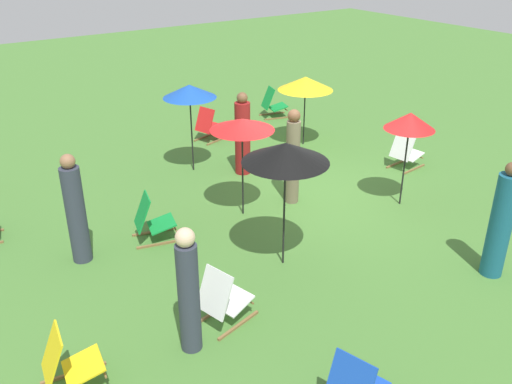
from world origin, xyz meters
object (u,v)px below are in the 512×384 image
deckchair_0 (273,104)px  umbrella_3 (189,91)px  umbrella_0 (306,83)px  person_4 (293,158)px  deckchair_8 (152,220)px  umbrella_4 (242,125)px  deckchair_6 (68,364)px  deckchair_7 (209,126)px  deckchair_5 (223,299)px  umbrella_1 (286,153)px  person_0 (501,224)px  deckchair_1 (406,152)px  person_2 (243,136)px  umbrella_2 (410,121)px  person_3 (189,292)px  person_1 (76,212)px

deckchair_0 → umbrella_3: umbrella_3 is taller
umbrella_0 → person_4: (-2.29, 2.14, -0.60)m
deckchair_8 → umbrella_4: size_ratio=0.47×
deckchair_6 → umbrella_4: (2.47, -3.96, 1.35)m
deckchair_7 → person_4: person_4 is taller
deckchair_0 → deckchair_6: bearing=147.0°
deckchair_5 → umbrella_3: umbrella_3 is taller
umbrella_1 → person_0: 3.32m
deckchair_1 → person_2: 3.57m
deckchair_0 → deckchair_5: bearing=155.5°
deckchair_0 → deckchair_7: same height
deckchair_6 → umbrella_2: bearing=-72.9°
person_3 → deckchair_1: bearing=3.6°
deckchair_6 → umbrella_2: umbrella_2 is taller
deckchair_1 → umbrella_2: 2.22m
person_0 → person_3: size_ratio=1.07×
deckchair_7 → umbrella_3: bearing=122.6°
person_4 → deckchair_5: bearing=103.3°
umbrella_0 → umbrella_2: 3.59m
umbrella_1 → person_3: bearing=113.0°
umbrella_0 → umbrella_4: 3.87m
person_1 → deckchair_1: bearing=-4.0°
umbrella_1 → umbrella_2: bearing=-83.1°
person_4 → person_0: bearing=170.3°
umbrella_4 → person_2: (1.57, -1.03, -0.89)m
person_3 → person_4: bearing=19.0°
umbrella_0 → umbrella_3: (0.12, 2.96, 0.25)m
deckchair_8 → person_0: (-3.84, -3.81, 0.49)m
deckchair_5 → umbrella_1: umbrella_1 is taller
person_1 → person_2: 4.23m
deckchair_5 → person_1: bearing=8.0°
person_0 → umbrella_0: bearing=83.9°
deckchair_5 → deckchair_1: bearing=-83.8°
deckchair_0 → person_2: (-2.75, 2.80, 0.46)m
deckchair_1 → umbrella_2: (-1.15, 1.40, 1.28)m
deckchair_8 → person_2: 3.20m
deckchair_7 → person_4: (-3.82, 0.40, 0.53)m
person_4 → person_2: bearing=-24.4°
person_1 → umbrella_3: bearing=33.1°
umbrella_1 → umbrella_3: umbrella_1 is taller
deckchair_8 → umbrella_4: 2.22m
umbrella_2 → umbrella_3: bearing=33.9°
deckchair_5 → deckchair_6: same height
deckchair_6 → umbrella_1: umbrella_1 is taller
person_2 → person_3: (-4.20, 3.53, 0.00)m
deckchair_7 → umbrella_4: (-3.71, 1.45, 1.35)m
deckchair_1 → umbrella_0: umbrella_0 is taller
deckchair_0 → deckchair_1: same height
deckchair_5 → person_2: person_2 is taller
person_2 → person_4: size_ratio=0.96×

